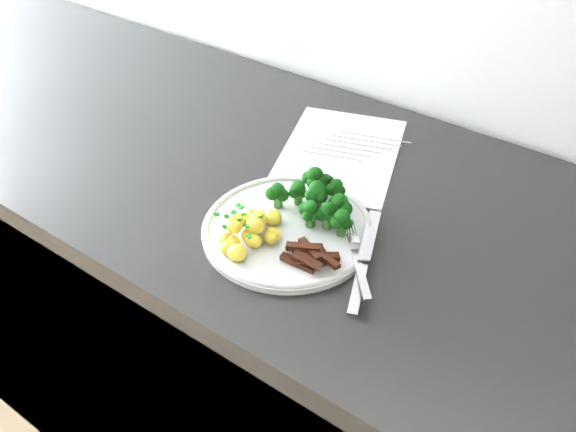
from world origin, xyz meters
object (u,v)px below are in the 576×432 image
broccoli (319,198)px  fork (358,261)px  potatoes (249,230)px  knife (362,271)px  recipe_paper (340,153)px  counter (315,377)px  plate (288,228)px  beef_strips (310,255)px

broccoli → fork: bearing=-31.0°
potatoes → knife: potatoes is taller
recipe_paper → fork: fork is taller
potatoes → fork: bearing=14.9°
broccoli → knife: 0.13m
counter → recipe_paper: bearing=110.1°
plate → potatoes: bearing=-120.6°
counter → potatoes: potatoes is taller
counter → plate: plate is taller
fork → potatoes: bearing=-165.1°
knife → plate: bearing=173.2°
broccoli → potatoes: broccoli is taller
counter → recipe_paper: (-0.04, 0.12, 0.46)m
recipe_paper → knife: knife is taller
counter → broccoli: size_ratio=17.36×
knife → counter: bearing=139.2°
beef_strips → knife: size_ratio=0.47×
broccoli → knife: bearing=-30.9°
counter → plate: 0.48m
fork → knife: bearing=-29.5°
beef_strips → knife: (0.07, 0.02, -0.01)m
recipe_paper → beef_strips: (0.11, -0.25, 0.02)m
beef_strips → knife: beef_strips is taller
recipe_paper → broccoli: bearing=-68.6°
broccoli → recipe_paper: bearing=111.4°
counter → recipe_paper: size_ratio=7.86×
plate → beef_strips: 0.08m
potatoes → broccoli: bearing=64.4°
counter → plate: (0.00, -0.10, 0.47)m
recipe_paper → plate: bearing=-78.0°
potatoes → knife: (0.16, 0.03, -0.02)m
counter → fork: (0.12, -0.11, 0.48)m
broccoli → counter: bearing=114.5°
knife → fork: bearing=150.5°
recipe_paper → knife: bearing=-52.8°
knife → broccoli: bearing=149.1°
recipe_paper → potatoes: (0.02, -0.27, 0.02)m
counter → fork: bearing=-41.5°
counter → recipe_paper: 0.48m
fork → knife: 0.01m
beef_strips → knife: bearing=19.0°
recipe_paper → knife: size_ratio=1.62×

